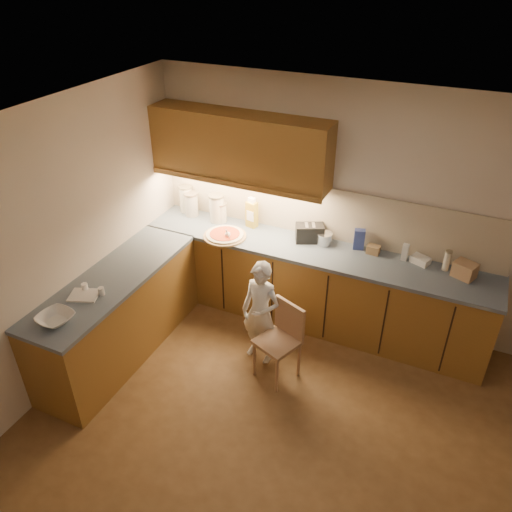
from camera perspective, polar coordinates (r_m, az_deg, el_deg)
name	(u,v)px	position (r m, az deg, el deg)	size (l,w,h in m)	color
room	(290,283)	(3.39, 3.86, -3.07)	(4.54, 4.50, 2.62)	brown
l_counter	(247,294)	(5.32, -0.99, -4.39)	(3.77, 2.62, 0.92)	olive
backsplash	(323,212)	(5.35, 7.69, 4.96)	(3.75, 0.02, 0.58)	beige
upper_cabinets	(239,147)	(5.26, -1.92, 12.34)	(1.95, 0.36, 0.73)	olive
pizza_on_board	(225,235)	(5.43, -3.57, 2.39)	(0.47, 0.47, 0.19)	tan
child	(261,313)	(4.91, 0.55, -6.53)	(0.41, 0.27, 1.12)	white
wooden_chair	(282,336)	(4.80, 2.98, -9.08)	(0.47, 0.47, 0.80)	tan
mixing_bowl	(55,318)	(4.54, -21.95, -6.64)	(0.29, 0.29, 0.07)	silver
canister_a	(186,199)	(5.96, -8.00, 6.51)	(0.16, 0.16, 0.32)	silver
canister_b	(191,204)	(5.87, -7.40, 5.90)	(0.16, 0.16, 0.28)	silver
canister_c	(217,208)	(5.69, -4.51, 5.47)	(0.18, 0.18, 0.33)	silver
canister_d	(221,212)	(5.71, -4.04, 5.01)	(0.14, 0.14, 0.23)	silver
oil_jug	(252,213)	(5.56, -0.48, 4.88)	(0.13, 0.11, 0.35)	#AE9222
toaster	(310,233)	(5.34, 6.14, 2.63)	(0.34, 0.28, 0.19)	black
steel_pot	(324,239)	(5.32, 7.81, 1.99)	(0.17, 0.17, 0.13)	silver
blue_box	(359,239)	(5.27, 11.70, 1.89)	(0.11, 0.08, 0.22)	#304190
card_box_a	(373,250)	(5.25, 13.26, 0.72)	(0.13, 0.09, 0.09)	#957650
white_bottle	(405,252)	(5.20, 16.67, 0.41)	(0.06, 0.06, 0.18)	silver
flat_pack	(420,260)	(5.23, 18.28, -0.43)	(0.18, 0.12, 0.07)	silver
tall_jar	(447,260)	(5.16, 20.99, -0.46)	(0.07, 0.07, 0.21)	white
card_box_b	(465,270)	(5.13, 22.75, -1.49)	(0.20, 0.16, 0.16)	tan
dough_cloth	(84,295)	(4.78, -19.05, -4.27)	(0.25, 0.20, 0.02)	silver
spice_jar_a	(85,287)	(4.83, -18.97, -3.39)	(0.06, 0.06, 0.08)	white
spice_jar_b	(101,291)	(4.73, -17.26, -3.86)	(0.06, 0.06, 0.07)	silver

